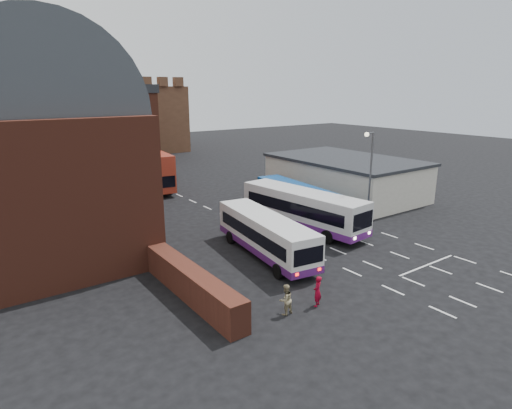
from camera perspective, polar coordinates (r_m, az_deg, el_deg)
ground at (r=29.49m, az=11.52°, el=-8.29°), size 180.00×180.00×0.00m
railway_station at (r=39.60m, az=-28.96°, el=7.58°), size 12.00×28.00×16.00m
forecourt_wall at (r=24.87m, az=-8.53°, el=-10.46°), size 1.20×10.00×1.80m
cream_building at (r=48.56m, az=11.74°, el=3.66°), size 10.40×16.40×4.25m
brick_terrace at (r=65.95m, az=-23.37°, el=8.66°), size 22.00×10.00×11.00m
castle_keep at (r=88.27m, az=-18.67°, el=10.78°), size 22.00×22.00×12.00m
bus_white_outbound at (r=30.42m, az=1.28°, el=-3.77°), size 3.83×10.89×2.91m
bus_white_inbound at (r=36.41m, az=6.22°, el=-0.28°), size 4.07×12.26×3.28m
bus_blue at (r=40.44m, az=5.41°, el=0.95°), size 3.50×10.74×2.88m
bus_red_double at (r=52.36m, az=-14.01°, el=4.67°), size 3.86×11.69×4.59m
street_lamp at (r=37.40m, az=14.89°, el=4.46°), size 1.61×0.70×8.22m
pedestrian_red at (r=24.12m, az=8.19°, el=-11.38°), size 0.76×0.67×1.75m
pedestrian_beige at (r=23.15m, az=3.98°, el=-12.53°), size 0.84×0.67×1.69m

